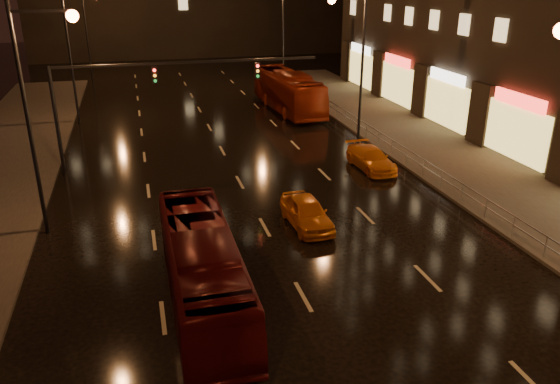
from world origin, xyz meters
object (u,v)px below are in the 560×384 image
bus_red (202,267)px  taxi_far (371,159)px  bus_curb (288,91)px  taxi_near (307,212)px

bus_red → taxi_far: bearing=45.2°
bus_curb → bus_red: bearing=-114.5°
taxi_far → taxi_near: bearing=-135.5°
bus_curb → taxi_near: 22.89m
taxi_near → taxi_far: taxi_near is taller
bus_red → taxi_near: bus_red is taller
bus_red → bus_curb: (10.77, 27.25, 0.25)m
taxi_near → bus_red: bearing=-139.3°
bus_curb → taxi_near: size_ratio=2.90×
taxi_near → bus_curb: bearing=74.3°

